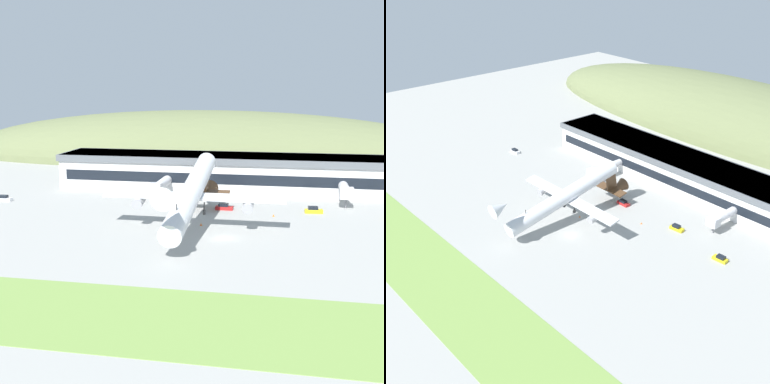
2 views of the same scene
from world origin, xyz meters
The scene contains 12 objects.
ground_plane centered at (0.00, 0.00, 0.00)m, with size 356.72×356.72×0.00m, color #9E9E99.
grass_strip_foreground centered at (0.00, -39.85, 0.04)m, with size 321.05×21.29×0.08m, color #759947.
hill_backdrop centered at (-22.43, 116.45, 0.00)m, with size 224.19×63.83×41.06m, color #667047.
terminal_building centered at (2.68, 51.30, 5.94)m, with size 116.72×18.66×10.48m.
jetway_0 centered at (-22.00, 34.08, 3.99)m, with size 3.38×15.24×5.43m.
jetway_1 centered at (26.67, 35.88, 3.99)m, with size 3.38×11.86×5.43m.
cargo_airplane centered at (-7.62, 4.88, 8.13)m, with size 39.66×51.97×14.01m.
service_car_0 centered at (-3.39, 25.42, 0.63)m, with size 4.40×1.97×1.53m.
service_car_2 centered at (18.50, 25.84, 0.68)m, with size 4.42×2.12×1.65m.
service_car_3 centered at (-62.99, 24.46, 0.66)m, with size 4.25×1.89×1.59m.
traffic_cone_0 centered at (9.09, 20.54, 0.28)m, with size 0.52×0.52×0.58m.
traffic_cone_1 centered at (-6.42, 9.14, 0.28)m, with size 0.52×0.52×0.58m.
Camera 1 is at (13.16, -104.08, 30.52)m, focal length 50.00 mm.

